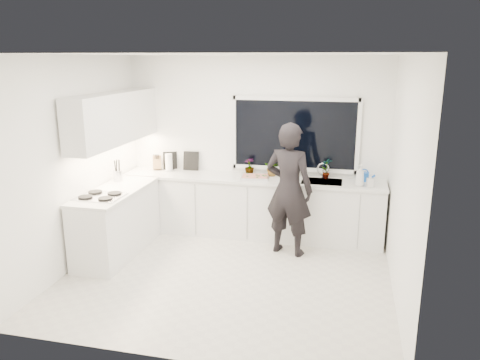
# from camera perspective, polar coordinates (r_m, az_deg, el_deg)

# --- Properties ---
(floor) EXTENTS (4.00, 3.50, 0.02)m
(floor) POSITION_cam_1_polar(r_m,az_deg,el_deg) (6.03, -1.56, -11.65)
(floor) COLOR beige
(floor) RESTS_ON ground
(wall_back) EXTENTS (4.00, 0.02, 2.70)m
(wall_back) POSITION_cam_1_polar(r_m,az_deg,el_deg) (7.24, 1.91, 4.23)
(wall_back) COLOR white
(wall_back) RESTS_ON ground
(wall_left) EXTENTS (0.02, 3.50, 2.70)m
(wall_left) POSITION_cam_1_polar(r_m,az_deg,el_deg) (6.36, -19.45, 1.94)
(wall_left) COLOR white
(wall_left) RESTS_ON ground
(wall_right) EXTENTS (0.02, 3.50, 2.70)m
(wall_right) POSITION_cam_1_polar(r_m,az_deg,el_deg) (5.42, 19.36, -0.19)
(wall_right) COLOR white
(wall_right) RESTS_ON ground
(ceiling) EXTENTS (4.00, 3.50, 0.02)m
(ceiling) POSITION_cam_1_polar(r_m,az_deg,el_deg) (5.40, -1.77, 15.18)
(ceiling) COLOR white
(ceiling) RESTS_ON wall_back
(window) EXTENTS (1.80, 0.02, 1.00)m
(window) POSITION_cam_1_polar(r_m,az_deg,el_deg) (7.08, 6.66, 5.55)
(window) COLOR black
(window) RESTS_ON wall_back
(base_cabinets_back) EXTENTS (3.92, 0.58, 0.88)m
(base_cabinets_back) POSITION_cam_1_polar(r_m,az_deg,el_deg) (7.17, 1.36, -3.38)
(base_cabinets_back) COLOR white
(base_cabinets_back) RESTS_ON floor
(base_cabinets_left) EXTENTS (0.58, 1.60, 0.88)m
(base_cabinets_left) POSITION_cam_1_polar(r_m,az_deg,el_deg) (6.73, -14.75, -5.10)
(base_cabinets_left) COLOR white
(base_cabinets_left) RESTS_ON floor
(countertop_back) EXTENTS (3.94, 0.62, 0.04)m
(countertop_back) POSITION_cam_1_polar(r_m,az_deg,el_deg) (7.03, 1.36, 0.16)
(countertop_back) COLOR silver
(countertop_back) RESTS_ON base_cabinets_back
(countertop_left) EXTENTS (0.62, 1.60, 0.04)m
(countertop_left) POSITION_cam_1_polar(r_m,az_deg,el_deg) (6.59, -15.01, -1.33)
(countertop_left) COLOR silver
(countertop_left) RESTS_ON base_cabinets_left
(upper_cabinets) EXTENTS (0.34, 2.10, 0.70)m
(upper_cabinets) POSITION_cam_1_polar(r_m,az_deg,el_deg) (6.77, -15.06, 7.29)
(upper_cabinets) COLOR white
(upper_cabinets) RESTS_ON wall_left
(sink) EXTENTS (0.58, 0.42, 0.14)m
(sink) POSITION_cam_1_polar(r_m,az_deg,el_deg) (6.91, 9.93, -0.56)
(sink) COLOR silver
(sink) RESTS_ON countertop_back
(faucet) EXTENTS (0.03, 0.03, 0.22)m
(faucet) POSITION_cam_1_polar(r_m,az_deg,el_deg) (7.07, 10.09, 1.11)
(faucet) COLOR silver
(faucet) RESTS_ON countertop_back
(stovetop) EXTENTS (0.56, 0.48, 0.03)m
(stovetop) POSITION_cam_1_polar(r_m,az_deg,el_deg) (6.30, -16.67, -1.86)
(stovetop) COLOR black
(stovetop) RESTS_ON countertop_left
(person) EXTENTS (0.77, 0.61, 1.84)m
(person) POSITION_cam_1_polar(r_m,az_deg,el_deg) (6.41, 5.97, -1.17)
(person) COLOR black
(person) RESTS_ON floor
(pizza_tray) EXTENTS (0.44, 0.35, 0.03)m
(pizza_tray) POSITION_cam_1_polar(r_m,az_deg,el_deg) (6.99, 1.84, 0.37)
(pizza_tray) COLOR #B0B0B5
(pizza_tray) RESTS_ON countertop_back
(pizza) EXTENTS (0.40, 0.31, 0.01)m
(pizza) POSITION_cam_1_polar(r_m,az_deg,el_deg) (6.98, 1.84, 0.50)
(pizza) COLOR red
(pizza) RESTS_ON pizza_tray
(watering_can) EXTENTS (0.14, 0.14, 0.13)m
(watering_can) POSITION_cam_1_polar(r_m,az_deg,el_deg) (7.04, 14.88, 0.40)
(watering_can) COLOR blue
(watering_can) RESTS_ON countertop_back
(paper_towel_roll) EXTENTS (0.14, 0.14, 0.26)m
(paper_towel_roll) POSITION_cam_1_polar(r_m,az_deg,el_deg) (7.48, -8.67, 2.07)
(paper_towel_roll) COLOR white
(paper_towel_roll) RESTS_ON countertop_back
(knife_block) EXTENTS (0.16, 0.14, 0.22)m
(knife_block) POSITION_cam_1_polar(r_m,az_deg,el_deg) (7.60, -10.08, 2.06)
(knife_block) COLOR brown
(knife_block) RESTS_ON countertop_back
(utensil_crock) EXTENTS (0.14, 0.14, 0.16)m
(utensil_crock) POSITION_cam_1_polar(r_m,az_deg,el_deg) (7.03, -14.66, 0.53)
(utensil_crock) COLOR silver
(utensil_crock) RESTS_ON countertop_left
(picture_frame_large) EXTENTS (0.21, 0.10, 0.28)m
(picture_frame_large) POSITION_cam_1_polar(r_m,az_deg,el_deg) (7.62, -8.51, 2.38)
(picture_frame_large) COLOR black
(picture_frame_large) RESTS_ON countertop_back
(picture_frame_small) EXTENTS (0.25, 0.03, 0.30)m
(picture_frame_small) POSITION_cam_1_polar(r_m,az_deg,el_deg) (7.49, -5.99, 2.34)
(picture_frame_small) COLOR black
(picture_frame_small) RESTS_ON countertop_back
(herb_plants) EXTENTS (1.36, 0.25, 0.32)m
(herb_plants) POSITION_cam_1_polar(r_m,az_deg,el_deg) (7.08, 5.27, 1.57)
(herb_plants) COLOR #26662D
(herb_plants) RESTS_ON countertop_back
(soap_bottles) EXTENTS (0.28, 0.16, 0.30)m
(soap_bottles) POSITION_cam_1_polar(r_m,az_deg,el_deg) (6.72, 14.68, 0.38)
(soap_bottles) COLOR #D8BF66
(soap_bottles) RESTS_ON countertop_back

